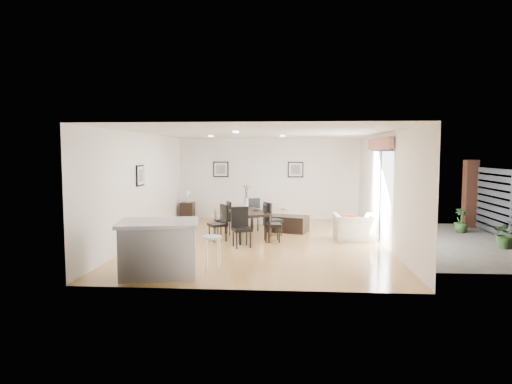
# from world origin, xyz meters

# --- Properties ---
(ground) EXTENTS (8.00, 8.00, 0.00)m
(ground) POSITION_xyz_m (0.00, 0.00, 0.00)
(ground) COLOR #B38949
(ground) RESTS_ON ground
(wall_back) EXTENTS (6.00, 0.04, 2.70)m
(wall_back) POSITION_xyz_m (0.00, 4.00, 1.35)
(wall_back) COLOR white
(wall_back) RESTS_ON ground
(wall_front) EXTENTS (6.00, 0.04, 2.70)m
(wall_front) POSITION_xyz_m (0.00, -4.00, 1.35)
(wall_front) COLOR white
(wall_front) RESTS_ON ground
(wall_left) EXTENTS (0.04, 8.00, 2.70)m
(wall_left) POSITION_xyz_m (-3.00, 0.00, 1.35)
(wall_left) COLOR white
(wall_left) RESTS_ON ground
(wall_right) EXTENTS (0.04, 8.00, 2.70)m
(wall_right) POSITION_xyz_m (3.00, 0.00, 1.35)
(wall_right) COLOR white
(wall_right) RESTS_ON ground
(ceiling) EXTENTS (6.00, 8.00, 0.02)m
(ceiling) POSITION_xyz_m (0.00, 0.00, 2.70)
(ceiling) COLOR white
(ceiling) RESTS_ON wall_back
(sofa) EXTENTS (2.34, 1.35, 0.64)m
(sofa) POSITION_xyz_m (-0.49, 2.80, 0.32)
(sofa) COLOR gray
(sofa) RESTS_ON ground
(armchair) EXTENTS (1.04, 0.92, 0.66)m
(armchair) POSITION_xyz_m (2.34, 0.34, 0.33)
(armchair) COLOR beige
(armchair) RESTS_ON ground
(courtyard_plant_a) EXTENTS (0.75, 0.70, 0.69)m
(courtyard_plant_a) POSITION_xyz_m (5.73, -0.36, 0.34)
(courtyard_plant_a) COLOR #325223
(courtyard_plant_a) RESTS_ON ground
(courtyard_plant_b) EXTENTS (0.49, 0.49, 0.66)m
(courtyard_plant_b) POSITION_xyz_m (5.46, 1.73, 0.33)
(courtyard_plant_b) COLOR #325223
(courtyard_plant_b) RESTS_ON ground
(dining_table) EXTENTS (1.40, 1.90, 0.71)m
(dining_table) POSITION_xyz_m (-0.41, 0.46, 0.64)
(dining_table) COLOR black
(dining_table) RESTS_ON ground
(dining_chair_wnear) EXTENTS (0.56, 0.56, 0.91)m
(dining_chair_wnear) POSITION_xyz_m (-1.02, 0.08, 0.51)
(dining_chair_wnear) COLOR black
(dining_chair_wnear) RESTS_ON ground
(dining_chair_wfar) EXTENTS (0.52, 0.52, 0.90)m
(dining_chair_wfar) POSITION_xyz_m (-1.02, 0.92, 0.50)
(dining_chair_wfar) COLOR black
(dining_chair_wfar) RESTS_ON ground
(dining_chair_enear) EXTENTS (0.48, 0.48, 0.94)m
(dining_chair_enear) POSITION_xyz_m (0.20, 0.02, 0.52)
(dining_chair_enear) COLOR black
(dining_chair_enear) RESTS_ON ground
(dining_chair_efar) EXTENTS (0.55, 0.55, 0.90)m
(dining_chair_efar) POSITION_xyz_m (0.21, 0.85, 0.50)
(dining_chair_efar) COLOR black
(dining_chair_efar) RESTS_ON ground
(dining_chair_head) EXTENTS (0.54, 0.54, 0.93)m
(dining_chair_head) POSITION_xyz_m (-0.44, -0.60, 0.52)
(dining_chair_head) COLOR black
(dining_chair_head) RESTS_ON ground
(dining_chair_foot) EXTENTS (0.58, 0.58, 0.94)m
(dining_chair_foot) POSITION_xyz_m (-0.37, 1.53, 0.53)
(dining_chair_foot) COLOR black
(dining_chair_foot) RESTS_ON ground
(vase) EXTENTS (0.74, 1.21, 0.68)m
(vase) POSITION_xyz_m (-0.41, 0.46, 1.02)
(vase) COLOR white
(vase) RESTS_ON dining_table
(coffee_table) EXTENTS (1.27, 0.98, 0.45)m
(coffee_table) POSITION_xyz_m (0.64, 1.51, 0.22)
(coffee_table) COLOR black
(coffee_table) RESTS_ON ground
(side_table) EXTENTS (0.44, 0.44, 0.58)m
(side_table) POSITION_xyz_m (-2.66, 3.55, 0.29)
(side_table) COLOR black
(side_table) RESTS_ON ground
(table_lamp) EXTENTS (0.19, 0.19, 0.37)m
(table_lamp) POSITION_xyz_m (-2.66, 3.55, 0.82)
(table_lamp) COLOR white
(table_lamp) RESTS_ON side_table
(cushion) EXTENTS (0.29, 0.10, 0.28)m
(cushion) POSITION_xyz_m (2.25, 0.25, 0.52)
(cushion) COLOR maroon
(cushion) RESTS_ON armchair
(kitchen_island) EXTENTS (1.60, 1.34, 0.99)m
(kitchen_island) POSITION_xyz_m (-1.64, -3.23, 0.50)
(kitchen_island) COLOR silver
(kitchen_island) RESTS_ON ground
(bar_stool) EXTENTS (0.34, 0.34, 0.73)m
(bar_stool) POSITION_xyz_m (-0.66, -3.23, 0.63)
(bar_stool) COLOR white
(bar_stool) RESTS_ON ground
(framed_print_back_left) EXTENTS (0.52, 0.04, 0.52)m
(framed_print_back_left) POSITION_xyz_m (-1.60, 3.97, 1.65)
(framed_print_back_left) COLOR black
(framed_print_back_left) RESTS_ON wall_back
(framed_print_back_right) EXTENTS (0.52, 0.04, 0.52)m
(framed_print_back_right) POSITION_xyz_m (0.90, 3.97, 1.65)
(framed_print_back_right) COLOR black
(framed_print_back_right) RESTS_ON wall_back
(framed_print_left_wall) EXTENTS (0.04, 0.52, 0.52)m
(framed_print_left_wall) POSITION_xyz_m (-2.97, -0.20, 1.65)
(framed_print_left_wall) COLOR black
(framed_print_left_wall) RESTS_ON wall_left
(sliding_door) EXTENTS (0.12, 2.70, 2.57)m
(sliding_door) POSITION_xyz_m (2.96, 0.30, 1.66)
(sliding_door) COLOR white
(sliding_door) RESTS_ON wall_right
(courtyard) EXTENTS (6.00, 6.00, 2.00)m
(courtyard) POSITION_xyz_m (6.16, 0.87, 0.92)
(courtyard) COLOR gray
(courtyard) RESTS_ON ground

